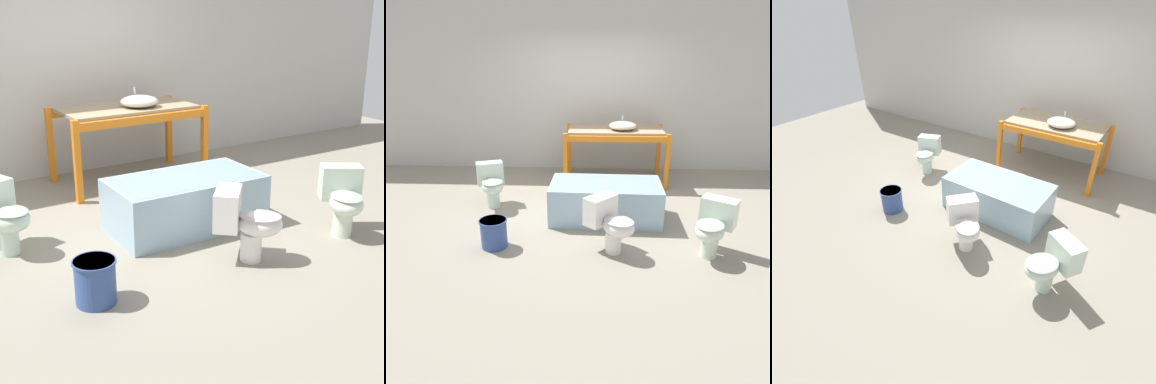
# 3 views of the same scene
# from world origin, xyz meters

# --- Properties ---
(ground_plane) EXTENTS (12.00, 12.00, 0.00)m
(ground_plane) POSITION_xyz_m (0.00, 0.00, 0.00)
(ground_plane) COLOR gray
(warehouse_wall_rear) EXTENTS (10.80, 0.08, 3.20)m
(warehouse_wall_rear) POSITION_xyz_m (0.00, 1.93, 1.60)
(warehouse_wall_rear) COLOR beige
(warehouse_wall_rear) RESTS_ON ground_plane
(shelving_rack) EXTENTS (1.69, 0.94, 0.91)m
(shelving_rack) POSITION_xyz_m (0.43, 1.20, 0.78)
(shelving_rack) COLOR orange
(shelving_rack) RESTS_ON ground_plane
(sink_basin) EXTENTS (0.44, 0.43, 0.22)m
(sink_basin) POSITION_xyz_m (0.54, 1.09, 0.98)
(sink_basin) COLOR silver
(sink_basin) RESTS_ON shelving_rack
(bathtub_main) EXTENTS (1.47, 0.81, 0.50)m
(bathtub_main) POSITION_xyz_m (0.24, -0.40, 0.29)
(bathtub_main) COLOR #99B7CC
(bathtub_main) RESTS_ON ground_plane
(toilet_near) EXTENTS (0.63, 0.62, 0.62)m
(toilet_near) POSITION_xyz_m (0.27, -1.28, 0.36)
(toilet_near) COLOR white
(toilet_near) RESTS_ON ground_plane
(toilet_far) EXTENTS (0.51, 0.64, 0.62)m
(toilet_far) POSITION_xyz_m (-1.38, -0.04, 0.36)
(toilet_far) COLOR silver
(toilet_far) RESTS_ON ground_plane
(toilet_extra) EXTENTS (0.58, 0.65, 0.62)m
(toilet_extra) POSITION_xyz_m (1.38, -1.32, 0.36)
(toilet_extra) COLOR silver
(toilet_extra) RESTS_ON ground_plane
(bucket_white) EXTENTS (0.32, 0.32, 0.33)m
(bucket_white) POSITION_xyz_m (-1.05, -1.25, 0.18)
(bucket_white) COLOR #334C8C
(bucket_white) RESTS_ON ground_plane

